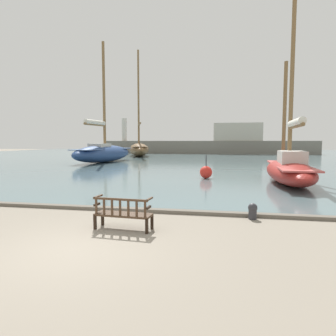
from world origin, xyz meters
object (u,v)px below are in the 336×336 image
(channel_buoy, at_px, (206,172))
(mooring_bollard, at_px, (253,211))
(sailboat_far_starboard, at_px, (289,167))
(sailboat_mid_starboard, at_px, (104,152))
(park_bench, at_px, (123,213))
(sailboat_nearest_starboard, at_px, (139,149))

(channel_buoy, bearing_deg, mooring_bollard, -77.97)
(sailboat_far_starboard, bearing_deg, sailboat_mid_starboard, 140.62)
(mooring_bollard, bearing_deg, park_bench, -153.41)
(park_bench, height_order, mooring_bollard, park_bench)
(sailboat_mid_starboard, bearing_deg, channel_buoy, -46.17)
(sailboat_nearest_starboard, height_order, channel_buoy, sailboat_nearest_starboard)
(park_bench, relative_size, sailboat_nearest_starboard, 0.10)
(park_bench, bearing_deg, sailboat_nearest_starboard, 105.57)
(sailboat_nearest_starboard, distance_m, mooring_bollard, 40.48)
(park_bench, height_order, sailboat_nearest_starboard, sailboat_nearest_starboard)
(sailboat_nearest_starboard, height_order, sailboat_far_starboard, sailboat_nearest_starboard)
(park_bench, bearing_deg, channel_buoy, 82.01)
(park_bench, xyz_separation_m, sailboat_far_starboard, (6.44, 10.26, 0.51))
(sailboat_nearest_starboard, xyz_separation_m, mooring_bollard, (14.68, -37.71, -1.02))
(sailboat_nearest_starboard, relative_size, channel_buoy, 11.34)
(park_bench, distance_m, sailboat_nearest_starboard, 41.05)
(park_bench, bearing_deg, mooring_bollard, 26.59)
(sailboat_nearest_starboard, distance_m, sailboat_mid_starboard, 15.09)
(mooring_bollard, bearing_deg, sailboat_mid_starboard, 122.68)
(sailboat_mid_starboard, bearing_deg, sailboat_nearest_starboard, 90.67)
(sailboat_mid_starboard, height_order, mooring_bollard, sailboat_mid_starboard)
(park_bench, distance_m, mooring_bollard, 4.10)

